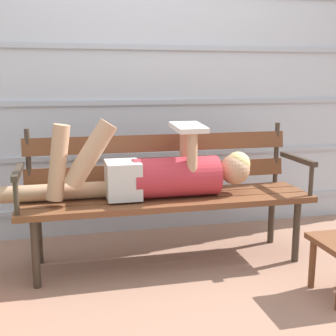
% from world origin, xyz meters
% --- Properties ---
extents(ground_plane, '(12.00, 12.00, 0.00)m').
position_xyz_m(ground_plane, '(0.00, 0.00, 0.00)').
color(ground_plane, '#936B56').
extents(house_siding, '(4.21, 0.08, 2.32)m').
position_xyz_m(house_siding, '(0.00, 0.78, 1.16)').
color(house_siding, '#B2BCC6').
rests_on(house_siding, ground).
extents(park_bench, '(1.78, 0.46, 0.84)m').
position_xyz_m(park_bench, '(0.00, 0.18, 0.47)').
color(park_bench, brown).
rests_on(park_bench, ground).
extents(reclining_person, '(1.67, 0.26, 0.49)m').
position_xyz_m(reclining_person, '(-0.09, 0.11, 0.57)').
color(reclining_person, '#B72D38').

